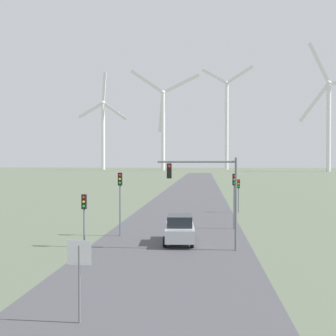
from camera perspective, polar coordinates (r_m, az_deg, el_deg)
name	(u,v)px	position (r m, az deg, el deg)	size (l,w,h in m)	color
road_surface	(189,200)	(53.66, 3.03, -4.63)	(10.00, 240.00, 0.01)	#47474C
stop_sign_near	(79,265)	(13.49, -12.76, -13.59)	(0.81, 0.07, 2.72)	slate
traffic_light_post_near_left	(84,208)	(24.76, -12.08, -5.75)	(0.28, 0.34, 3.25)	slate
traffic_light_post_near_right	(234,189)	(31.03, 9.59, -2.97)	(0.28, 0.34, 4.31)	slate
traffic_light_post_mid_left	(120,190)	(27.89, -6.97, -3.17)	(0.28, 0.34, 4.48)	slate
traffic_light_post_mid_right	(238,188)	(40.97, 10.19, -2.90)	(0.28, 0.33, 3.40)	slate
traffic_light_mast_overhead	(207,183)	(23.45, 5.68, -2.23)	(4.73, 0.35, 5.50)	slate
car_approaching	(180,229)	(25.57, 1.71, -8.85)	(2.07, 4.21, 1.83)	#B7BCC1
wind_turbine_far_left	(103,128)	(244.58, -9.39, 5.75)	(32.35, 7.86, 59.40)	white
wind_turbine_left	(163,121)	(222.02, -0.72, 6.79)	(39.21, 2.60, 57.06)	white
wind_turbine_center	(227,118)	(242.80, 8.51, 7.25)	(31.07, 11.00, 62.81)	white
wind_turbine_right	(329,116)	(213.99, 22.28, 7.05)	(35.64, 11.98, 65.66)	white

